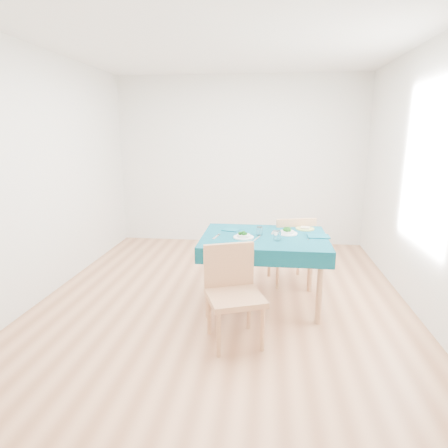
# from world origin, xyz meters

# --- Properties ---
(room_shell) EXTENTS (4.02, 4.52, 2.73)m
(room_shell) POSITION_xyz_m (0.00, 0.00, 1.35)
(room_shell) COLOR #9F6642
(room_shell) RESTS_ON ground
(table) EXTENTS (1.29, 0.98, 0.76)m
(table) POSITION_xyz_m (0.44, -0.10, 0.38)
(table) COLOR #074353
(table) RESTS_ON ground
(chair_near) EXTENTS (0.61, 0.63, 1.15)m
(chair_near) POSITION_xyz_m (0.20, -0.91, 0.57)
(chair_near) COLOR #AA7750
(chair_near) RESTS_ON ground
(chair_far) EXTENTS (0.59, 0.62, 1.17)m
(chair_far) POSITION_xyz_m (0.74, 0.55, 0.59)
(chair_far) COLOR #AA7750
(chair_far) RESTS_ON ground
(bowl_near) EXTENTS (0.21, 0.21, 0.06)m
(bowl_near) POSITION_xyz_m (0.22, -0.20, 0.79)
(bowl_near) COLOR white
(bowl_near) RESTS_ON table
(bowl_far) EXTENTS (0.22, 0.22, 0.07)m
(bowl_far) POSITION_xyz_m (0.68, 0.01, 0.79)
(bowl_far) COLOR white
(bowl_far) RESTS_ON table
(fork_near) EXTENTS (0.06, 0.19, 0.00)m
(fork_near) POSITION_xyz_m (-0.06, -0.20, 0.76)
(fork_near) COLOR silver
(fork_near) RESTS_ON table
(knife_near) EXTENTS (0.07, 0.21, 0.00)m
(knife_near) POSITION_xyz_m (0.36, -0.21, 0.76)
(knife_near) COLOR silver
(knife_near) RESTS_ON table
(fork_far) EXTENTS (0.05, 0.17, 0.00)m
(fork_far) POSITION_xyz_m (0.53, 0.05, 0.76)
(fork_far) COLOR silver
(fork_far) RESTS_ON table
(knife_far) EXTENTS (0.07, 0.21, 0.00)m
(knife_far) POSITION_xyz_m (0.90, -0.11, 0.76)
(knife_far) COLOR silver
(knife_far) RESTS_ON table
(napkin_near) EXTENTS (0.21, 0.17, 0.01)m
(napkin_near) POSITION_xyz_m (0.07, 0.09, 0.76)
(napkin_near) COLOR #0A4B5C
(napkin_near) RESTS_ON table
(napkin_far) EXTENTS (0.23, 0.16, 0.01)m
(napkin_far) POSITION_xyz_m (0.99, -0.08, 0.76)
(napkin_far) COLOR #0A4B5C
(napkin_far) RESTS_ON table
(tumbler_center) EXTENTS (0.07, 0.07, 0.09)m
(tumbler_center) POSITION_xyz_m (0.38, -0.07, 0.80)
(tumbler_center) COLOR white
(tumbler_center) RESTS_ON table
(tumbler_side) EXTENTS (0.08, 0.08, 0.10)m
(tumbler_side) POSITION_xyz_m (0.57, -0.25, 0.81)
(tumbler_side) COLOR white
(tumbler_side) RESTS_ON table
(side_plate) EXTENTS (0.21, 0.21, 0.01)m
(side_plate) POSITION_xyz_m (0.89, 0.24, 0.76)
(side_plate) COLOR #BBCC63
(side_plate) RESTS_ON table
(bread_slice) EXTENTS (0.11, 0.11, 0.01)m
(bread_slice) POSITION_xyz_m (0.89, 0.24, 0.78)
(bread_slice) COLOR beige
(bread_slice) RESTS_ON side_plate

